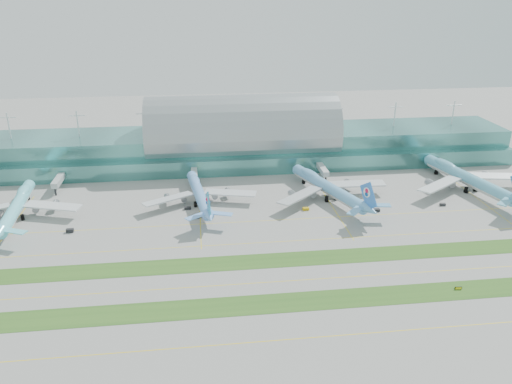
{
  "coord_description": "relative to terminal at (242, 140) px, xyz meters",
  "views": [
    {
      "loc": [
        -27.59,
        -175.85,
        105.21
      ],
      "look_at": [
        0.0,
        55.0,
        9.0
      ],
      "focal_mm": 35.0,
      "sensor_mm": 36.0,
      "label": 1
    }
  ],
  "objects": [
    {
      "name": "grass_strip_near",
      "position": [
        -0.01,
        -156.79,
        -14.19
      ],
      "size": [
        420.0,
        12.0,
        0.08
      ],
      "primitive_type": "cube",
      "color": "#2D591E",
      "rests_on": "ground"
    },
    {
      "name": "taxiline_c",
      "position": [
        -0.01,
        -110.79,
        -14.22
      ],
      "size": [
        420.0,
        0.35,
        0.01
      ],
      "primitive_type": "cube",
      "color": "yellow",
      "rests_on": "ground"
    },
    {
      "name": "taxiline_b",
      "position": [
        -0.01,
        -142.79,
        -14.22
      ],
      "size": [
        420.0,
        0.35,
        0.01
      ],
      "primitive_type": "cube",
      "color": "yellow",
      "rests_on": "ground"
    },
    {
      "name": "taxiline_a",
      "position": [
        -0.01,
        -176.79,
        -14.22
      ],
      "size": [
        420.0,
        0.35,
        0.01
      ],
      "primitive_type": "cube",
      "color": "yellow",
      "rests_on": "ground"
    },
    {
      "name": "gse_c",
      "position": [
        -30.83,
        -81.93,
        -13.46
      ],
      "size": [
        4.33,
        2.75,
        1.54
      ],
      "primitive_type": "cube",
      "rotation": [
        0.0,
        0.0,
        0.23
      ],
      "color": "black",
      "rests_on": "ground"
    },
    {
      "name": "gse_f",
      "position": [
        59.98,
        -84.67,
        -13.54
      ],
      "size": [
        3.27,
        2.06,
        1.38
      ],
      "primitive_type": "cube",
      "rotation": [
        0.0,
        0.0,
        -0.02
      ],
      "color": "black",
      "rests_on": "ground"
    },
    {
      "name": "airliner_d",
      "position": [
        119.29,
        -61.56,
        -7.3
      ],
      "size": [
        70.33,
        80.96,
        22.47
      ],
      "rotation": [
        0.0,
        0.0,
        0.21
      ],
      "color": "#5AABC7",
      "rests_on": "ground"
    },
    {
      "name": "ground",
      "position": [
        -0.01,
        -128.79,
        -14.23
      ],
      "size": [
        700.0,
        700.0,
        0.0
      ],
      "primitive_type": "plane",
      "color": "gray",
      "rests_on": "ground"
    },
    {
      "name": "gse_b",
      "position": [
        -88.54,
        -90.25,
        -13.39
      ],
      "size": [
        3.33,
        1.82,
        1.68
      ],
      "primitive_type": "cube",
      "rotation": [
        0.0,
        0.0,
        -0.01
      ],
      "color": "black",
      "rests_on": "ground"
    },
    {
      "name": "gse_e",
      "position": [
        24.86,
        -78.92,
        -13.58
      ],
      "size": [
        3.32,
        2.05,
        1.3
      ],
      "primitive_type": "cube",
      "rotation": [
        0.0,
        0.0,
        0.09
      ],
      "color": "#C89E0B",
      "rests_on": "ground"
    },
    {
      "name": "airliner_c",
      "position": [
        39.28,
        -64.7,
        -7.77
      ],
      "size": [
        62.99,
        73.35,
        20.93
      ],
      "rotation": [
        0.0,
        0.0,
        0.35
      ],
      "color": "#62A6D8",
      "rests_on": "ground"
    },
    {
      "name": "gse_a",
      "position": [
        -117.52,
        -83.71,
        -13.6
      ],
      "size": [
        3.68,
        2.46,
        1.26
      ],
      "primitive_type": "cube",
      "rotation": [
        0.0,
        0.0,
        0.22
      ],
      "color": "#D0910C",
      "rests_on": "ground"
    },
    {
      "name": "gse_g",
      "position": [
        96.41,
        -81.94,
        -13.59
      ],
      "size": [
        3.05,
        1.85,
        1.27
      ],
      "primitive_type": "cube",
      "rotation": [
        0.0,
        0.0,
        -0.13
      ],
      "color": "black",
      "rests_on": "ground"
    },
    {
      "name": "terminal",
      "position": [
        0.0,
        0.0,
        0.0
      ],
      "size": [
        340.0,
        69.1,
        36.0
      ],
      "color": "#3D7A75",
      "rests_on": "ground"
    },
    {
      "name": "airliner_a",
      "position": [
        -117.4,
        -70.1,
        -8.15
      ],
      "size": [
        62.86,
        71.58,
        19.69
      ],
      "rotation": [
        0.0,
        0.0,
        0.08
      ],
      "color": "#6ADAE9",
      "rests_on": "ground"
    },
    {
      "name": "airliner_b",
      "position": [
        -28.62,
        -63.94,
        -8.46
      ],
      "size": [
        59.25,
        67.79,
        18.68
      ],
      "rotation": [
        0.0,
        0.0,
        0.14
      ],
      "color": "#71ACF9",
      "rests_on": "ground"
    },
    {
      "name": "gse_d",
      "position": [
        -34.77,
        -70.89,
        -13.56
      ],
      "size": [
        3.48,
        1.8,
        1.34
      ],
      "primitive_type": "cube",
      "rotation": [
        0.0,
        0.0,
        -0.01
      ],
      "color": "black",
      "rests_on": "ground"
    },
    {
      "name": "gse_h",
      "position": [
        133.52,
        -75.47,
        -13.4
      ],
      "size": [
        3.95,
        2.48,
        1.66
      ],
      "primitive_type": "cube",
      "rotation": [
        0.0,
        0.0,
        0.21
      ],
      "color": "black",
      "rests_on": "ground"
    },
    {
      "name": "taxiline_d",
      "position": [
        -0.01,
        -88.79,
        -14.22
      ],
      "size": [
        420.0,
        0.35,
        0.01
      ],
      "primitive_type": "cube",
      "color": "yellow",
      "rests_on": "ground"
    },
    {
      "name": "taxiway_sign_east",
      "position": [
        66.52,
        -156.1,
        -13.66
      ],
      "size": [
        2.7,
        0.54,
        1.14
      ],
      "rotation": [
        0.0,
        0.0,
        -0.08
      ],
      "color": "black",
      "rests_on": "ground"
    },
    {
      "name": "grass_strip_far",
      "position": [
        -0.01,
        -126.79,
        -14.19
      ],
      "size": [
        420.0,
        12.0,
        0.08
      ],
      "primitive_type": "cube",
      "color": "#2D591E",
      "rests_on": "ground"
    }
  ]
}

